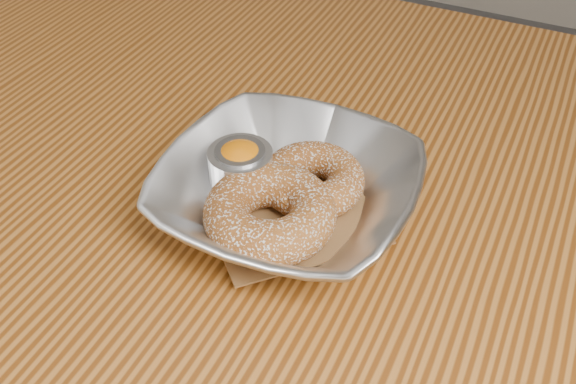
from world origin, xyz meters
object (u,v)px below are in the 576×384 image
at_px(donut_front, 270,213).
at_px(ramekin, 241,168).
at_px(donut_back, 312,180).
at_px(serving_bowl, 288,194).
at_px(table, 309,240).

bearing_deg(donut_front, ramekin, 141.04).
xyz_separation_m(donut_back, donut_front, (-0.01, -0.06, 0.00)).
relative_size(serving_bowl, ramekin, 3.82).
height_order(table, donut_back, donut_back).
xyz_separation_m(serving_bowl, donut_back, (0.01, 0.03, -0.00)).
height_order(serving_bowl, ramekin, ramekin).
relative_size(donut_back, ramekin, 1.61).
height_order(donut_front, ramekin, ramekin).
relative_size(table, serving_bowl, 5.29).
height_order(serving_bowl, donut_back, serving_bowl).
bearing_deg(table, donut_back, -65.67).
distance_m(serving_bowl, donut_front, 0.03).
distance_m(table, ramekin, 0.15).
relative_size(serving_bowl, donut_back, 2.36).
bearing_deg(ramekin, serving_bowl, -9.50).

